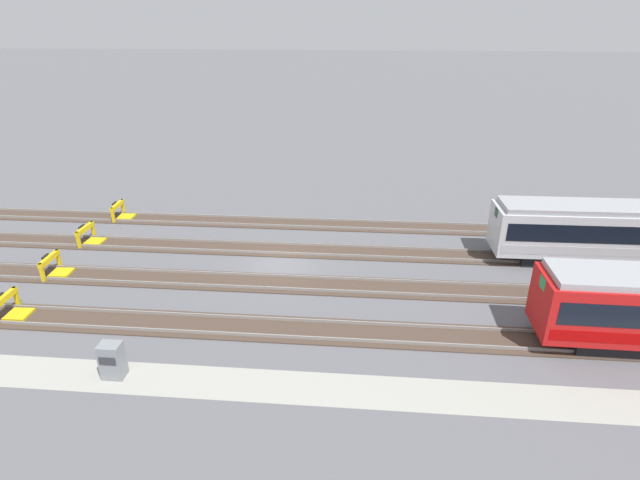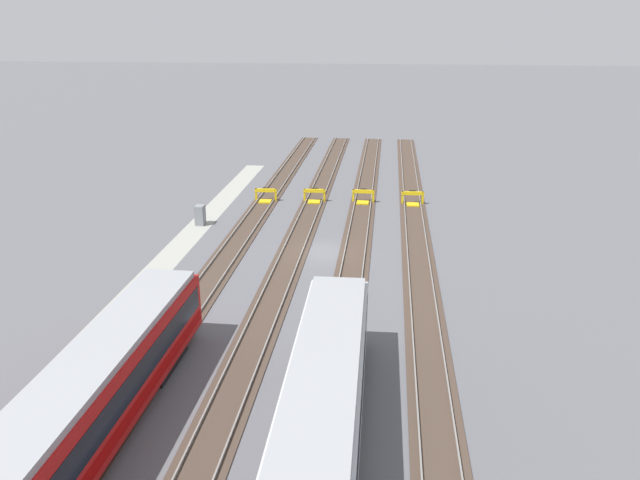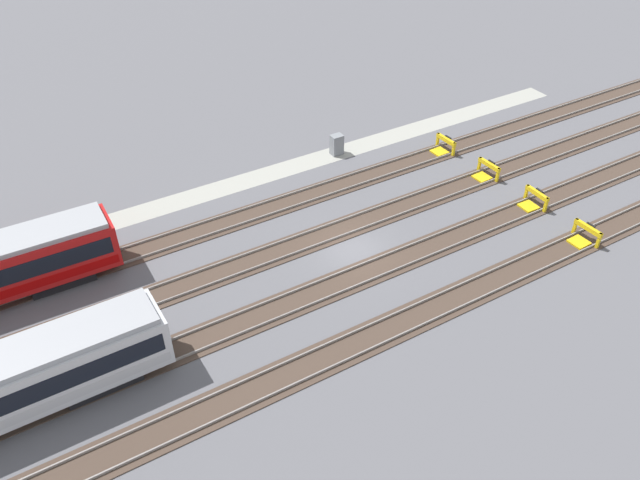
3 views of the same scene
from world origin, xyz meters
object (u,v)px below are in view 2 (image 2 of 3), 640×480
at_px(subway_car_front_row_rightmost, 94,396).
at_px(electrical_cabinet, 200,215).
at_px(bumper_stop_nearest_track, 266,196).
at_px(bumper_stop_near_inner_track, 314,197).
at_px(subway_car_front_row_left_inner, 323,411).
at_px(bumper_stop_far_inner_track, 413,199).
at_px(bumper_stop_middle_track, 363,197).

relative_size(subway_car_front_row_rightmost, electrical_cabinet, 11.27).
distance_m(subway_car_front_row_rightmost, electrical_cabinet, 27.41).
distance_m(bumper_stop_nearest_track, bumper_stop_near_inner_track, 4.43).
bearing_deg(bumper_stop_near_inner_track, electrical_cabinet, -47.99).
distance_m(subway_car_front_row_left_inner, bumper_stop_far_inner_track, 35.03).
bearing_deg(bumper_stop_nearest_track, electrical_cabinet, -28.69).
distance_m(subway_car_front_row_rightmost, bumper_stop_far_inner_track, 37.18).
relative_size(bumper_stop_nearest_track, bumper_stop_middle_track, 1.00).
xyz_separation_m(subway_car_front_row_left_inner, bumper_stop_near_inner_track, (-34.62, -4.44, -1.53)).
bearing_deg(subway_car_front_row_left_inner, bumper_stop_nearest_track, -165.51).
height_order(bumper_stop_far_inner_track, electrical_cabinet, electrical_cabinet).
bearing_deg(bumper_stop_far_inner_track, electrical_cabinet, -66.07).
relative_size(bumper_stop_near_inner_track, bumper_stop_far_inner_track, 1.00).
height_order(bumper_stop_middle_track, electrical_cabinet, electrical_cabinet).
bearing_deg(bumper_stop_nearest_track, bumper_stop_middle_track, 93.62).
bearing_deg(subway_car_front_row_rightmost, bumper_stop_middle_track, 165.87).
bearing_deg(electrical_cabinet, subway_car_front_row_rightmost, 8.36).
bearing_deg(subway_car_front_row_left_inner, bumper_stop_middle_track, -179.93).
bearing_deg(subway_car_front_row_rightmost, bumper_stop_near_inner_track, 172.80).
xyz_separation_m(subway_car_front_row_rightmost, bumper_stop_nearest_track, (-34.29, -0.04, -1.53)).
height_order(bumper_stop_nearest_track, electrical_cabinet, electrical_cabinet).
height_order(subway_car_front_row_left_inner, bumper_stop_nearest_track, subway_car_front_row_left_inner).
height_order(bumper_stop_nearest_track, bumper_stop_near_inner_track, same).
height_order(bumper_stop_near_inner_track, bumper_stop_far_inner_track, same).
bearing_deg(bumper_stop_middle_track, bumper_stop_near_inner_track, -87.05).
bearing_deg(electrical_cabinet, subway_car_front_row_left_inner, 25.29).
height_order(subway_car_front_row_left_inner, electrical_cabinet, subway_car_front_row_left_inner).
xyz_separation_m(bumper_stop_far_inner_track, electrical_cabinet, (7.63, -17.19, 0.29)).
relative_size(subway_car_front_row_rightmost, bumper_stop_far_inner_track, 8.98).
distance_m(subway_car_front_row_rightmost, bumper_stop_nearest_track, 34.33).
bearing_deg(bumper_stop_far_inner_track, bumper_stop_near_inner_track, -89.35).
xyz_separation_m(bumper_stop_middle_track, bumper_stop_far_inner_track, (0.13, 4.43, 0.00)).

